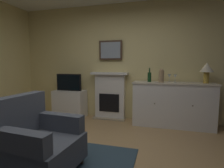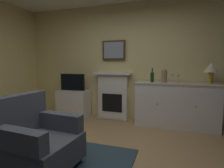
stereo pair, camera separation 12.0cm
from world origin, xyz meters
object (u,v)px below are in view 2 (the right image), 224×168
Objects in this scene: sideboard_cabinet at (176,105)px; armchair at (36,140)px; wine_glass_center at (178,77)px; table_lamp at (211,69)px; wine_glass_left at (173,77)px; wine_bottle at (152,77)px; tv_set at (72,82)px; vase_decorative at (164,76)px; fireplace_unit at (113,96)px; tv_cabinet at (74,103)px; framed_picture at (114,50)px.

sideboard_cabinet is 1.77× the size of armchair.
sideboard_cabinet is 0.58m from wine_glass_center.
table_lamp is 0.43× the size of armchair.
table_lamp reaches higher than wine_glass_left.
wine_glass_left is at bearing 179.31° from table_lamp.
armchair is (-2.24, -2.13, -0.82)m from table_lamp.
tv_set is (-1.89, 0.03, -0.17)m from wine_bottle.
sideboard_cabinet is at bearing 11.79° from vase_decorative.
fireplace_unit is at bearing 172.78° from sideboard_cabinet.
tv_set is at bearing 109.29° from armchair.
armchair is (0.74, -2.14, 0.05)m from tv_cabinet.
tv_cabinet is at bearing 179.71° from table_lamp.
framed_picture is 3.33× the size of wine_glass_left.
fireplace_unit is 0.68× the size of sideboard_cabinet.
table_lamp is (0.61, 0.00, 0.74)m from sideboard_cabinet.
armchair reaches higher than sideboard_cabinet.
sideboard_cabinet is at bearing -180.00° from table_lamp.
vase_decorative reaches higher than wine_glass_left.
tv_set is (-0.00, -0.02, 0.53)m from tv_cabinet.
table_lamp is at bearing -0.29° from tv_cabinet.
armchair is (-1.66, -2.07, -0.66)m from wine_glass_center.
wine_glass_center is (-0.58, -0.06, -0.16)m from table_lamp.
fireplace_unit is 3.79× the size of wine_bottle.
sideboard_cabinet is at bearing 52.47° from armchair.
wine_glass_center is at bearing -62.72° from sideboard_cabinet.
sideboard_cabinet is 4.07× the size of table_lamp.
tv_set is at bearing -179.59° from wine_glass_left.
wine_glass_left is 1.00× the size of wine_glass_center.
tv_set is at bearing -166.69° from framed_picture.
wine_bottle is 0.24m from vase_decorative.
wine_glass_left is 0.27× the size of tv_set.
framed_picture is 1.82m from sideboard_cabinet.
sideboard_cabinet is 0.95m from table_lamp.
tv_set is at bearing 178.80° from wine_glass_center.
wine_glass_left is 0.18× the size of armchair.
framed_picture reaches higher than table_lamp.
wine_glass_left is 0.17m from vase_decorative.
framed_picture is at bearing 166.77° from vase_decorative.
wine_bottle is 1.03× the size of vase_decorative.
sideboard_cabinet is 2.17× the size of tv_cabinet.
fireplace_unit is 1.53m from wine_glass_center.
table_lamp reaches higher than wine_glass_center.
vase_decorative is 0.45× the size of tv_set.
wine_bottle is (0.92, -0.22, 0.48)m from fireplace_unit.
framed_picture is at bearing 168.87° from wine_glass_center.
fireplace_unit is 6.67× the size of wine_glass_center.
framed_picture reaches higher than fireplace_unit.
wine_bottle is (-0.48, -0.04, 0.57)m from sideboard_cabinet.
vase_decorative is at bearing 178.18° from wine_glass_center.
tv_cabinet is at bearing 178.25° from wine_glass_center.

